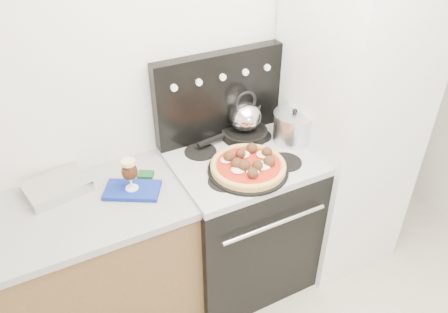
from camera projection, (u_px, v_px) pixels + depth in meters
room_shell at (349, 213)px, 1.52m from camera, size 3.52×3.01×2.52m
base_cabinet at (52, 289)px, 2.25m from camera, size 1.45×0.60×0.86m
countertop at (29, 225)px, 2.00m from camera, size 1.48×0.63×0.04m
stove_body at (240, 222)px, 2.65m from camera, size 0.76×0.65×0.88m
cooktop at (242, 160)px, 2.39m from camera, size 0.76×0.65×0.04m
backguard at (219, 96)px, 2.44m from camera, size 0.76×0.08×0.50m
fridge at (346, 124)px, 2.61m from camera, size 0.64×0.68×1.90m
foil_sheet at (57, 187)px, 2.15m from camera, size 0.33×0.27×0.06m
oven_mitt at (132, 190)px, 2.16m from camera, size 0.31×0.27×0.02m
beer_glass at (130, 175)px, 2.10m from camera, size 0.10×0.10×0.17m
pizza_pan at (248, 170)px, 2.27m from camera, size 0.45×0.45×0.01m
pizza at (248, 165)px, 2.25m from camera, size 0.45×0.45×0.06m
skillet at (245, 133)px, 2.54m from camera, size 0.31×0.31×0.05m
tea_kettle at (245, 114)px, 2.47m from camera, size 0.20×0.20×0.20m
stock_pot at (293, 127)px, 2.48m from camera, size 0.28×0.28×0.16m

